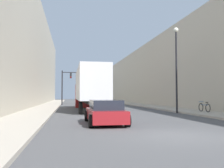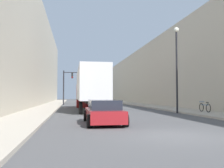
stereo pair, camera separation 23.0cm
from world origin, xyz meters
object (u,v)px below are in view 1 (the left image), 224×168
street_lamp (176,59)px  parked_bicycle (204,107)px  semi_truck (89,87)px  traffic_signal_gantry (72,80)px  sedan_car (105,112)px

street_lamp → parked_bicycle: street_lamp is taller
semi_truck → parked_bicycle: semi_truck is taller
traffic_signal_gantry → parked_bicycle: traffic_signal_gantry is taller
sedan_car → street_lamp: 11.00m
sedan_car → traffic_signal_gantry: 28.09m
traffic_signal_gantry → street_lamp: bearing=-66.9°
semi_truck → traffic_signal_gantry: bearing=96.3°
semi_truck → traffic_signal_gantry: (-1.65, 15.09, 1.61)m
sedan_car → traffic_signal_gantry: size_ratio=0.78×
traffic_signal_gantry → parked_bicycle: 24.64m
traffic_signal_gantry → street_lamp: 22.61m
semi_truck → parked_bicycle: size_ratio=7.79×
sedan_car → parked_bicycle: (9.34, 5.99, -0.09)m
semi_truck → street_lamp: bearing=-38.4°
parked_bicycle → semi_truck: bearing=143.6°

